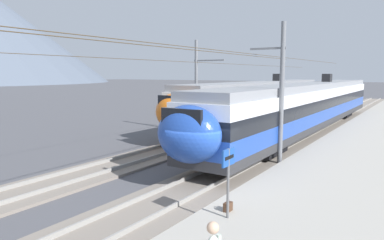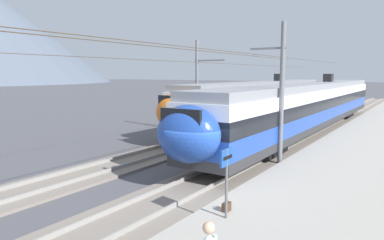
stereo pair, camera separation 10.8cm
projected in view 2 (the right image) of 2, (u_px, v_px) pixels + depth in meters
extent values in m
plane|color=#4C4C51|center=(204.00, 195.00, 13.66)|extent=(400.00, 400.00, 0.00)
cube|color=#A39E93|center=(317.00, 214.00, 11.35)|extent=(120.00, 6.13, 0.34)
cube|color=slate|center=(189.00, 190.00, 14.04)|extent=(120.00, 3.00, 0.12)
cube|color=gray|center=(205.00, 190.00, 13.62)|extent=(120.00, 0.07, 0.16)
cube|color=gray|center=(174.00, 183.00, 14.41)|extent=(120.00, 0.07, 0.16)
cube|color=slate|center=(99.00, 171.00, 16.82)|extent=(120.00, 3.00, 0.12)
cube|color=gray|center=(110.00, 170.00, 16.41)|extent=(120.00, 0.07, 0.16)
cube|color=gray|center=(89.00, 165.00, 17.20)|extent=(120.00, 0.07, 0.16)
cube|color=#2D2D30|center=(311.00, 121.00, 28.03)|extent=(33.14, 2.94, 0.45)
cube|color=#1E429E|center=(311.00, 112.00, 27.95)|extent=(33.14, 2.94, 0.85)
cube|color=black|center=(312.00, 102.00, 27.85)|extent=(33.14, 2.98, 0.75)
cube|color=white|center=(312.00, 93.00, 27.76)|extent=(33.14, 2.94, 0.65)
cube|color=gray|center=(313.00, 86.00, 27.69)|extent=(32.84, 2.74, 0.45)
cube|color=black|center=(259.00, 149.00, 19.60)|extent=(2.80, 2.35, 0.42)
cube|color=black|center=(339.00, 114.00, 36.58)|extent=(2.80, 2.35, 0.42)
ellipsoid|color=#1E429E|center=(188.00, 134.00, 13.71)|extent=(1.80, 2.70, 2.25)
cube|color=black|center=(181.00, 125.00, 13.24)|extent=(0.16, 1.76, 1.19)
cube|color=black|center=(328.00, 78.00, 31.72)|extent=(0.90, 0.70, 0.70)
cube|color=#2D2D30|center=(263.00, 114.00, 32.95)|extent=(26.01, 2.88, 0.45)
cube|color=orange|center=(263.00, 106.00, 32.87)|extent=(26.01, 2.88, 0.85)
cube|color=black|center=(263.00, 98.00, 32.77)|extent=(26.01, 2.92, 0.75)
cube|color=silver|center=(263.00, 90.00, 32.68)|extent=(26.01, 2.88, 0.65)
cube|color=gray|center=(263.00, 84.00, 32.60)|extent=(25.71, 2.68, 0.45)
cube|color=black|center=(220.00, 130.00, 26.34)|extent=(2.80, 2.30, 0.42)
cube|color=black|center=(291.00, 111.00, 39.67)|extent=(2.80, 2.30, 0.42)
ellipsoid|color=orange|center=(176.00, 112.00, 21.57)|extent=(1.80, 2.65, 2.25)
cube|color=black|center=(171.00, 106.00, 21.10)|extent=(0.16, 1.73, 1.19)
cube|color=black|center=(279.00, 77.00, 35.76)|extent=(0.90, 0.70, 0.70)
cylinder|color=slate|center=(282.00, 95.00, 17.54)|extent=(0.24, 0.24, 7.05)
cube|color=slate|center=(268.00, 48.00, 17.68)|extent=(0.10, 1.85, 0.10)
cylinder|color=#473823|center=(253.00, 54.00, 18.13)|extent=(39.61, 0.02, 0.02)
cylinder|color=slate|center=(197.00, 87.00, 27.51)|extent=(0.24, 0.24, 7.09)
cube|color=slate|center=(210.00, 60.00, 26.64)|extent=(0.10, 2.56, 0.10)
cylinder|color=#473823|center=(223.00, 64.00, 26.05)|extent=(39.61, 0.02, 0.02)
cylinder|color=#59595B|center=(226.00, 184.00, 10.47)|extent=(0.08, 0.08, 2.08)
cube|color=#19479E|center=(227.00, 157.00, 10.37)|extent=(0.70, 0.06, 0.50)
cube|color=black|center=(228.00, 157.00, 10.35)|extent=(0.52, 0.01, 0.10)
sphere|color=tan|center=(209.00, 228.00, 6.22)|extent=(0.22, 0.22, 0.22)
cube|color=#472D1E|center=(226.00, 207.00, 11.10)|extent=(0.32, 0.18, 0.28)
torus|color=#472D1E|center=(227.00, 201.00, 11.08)|extent=(0.16, 0.02, 0.16)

